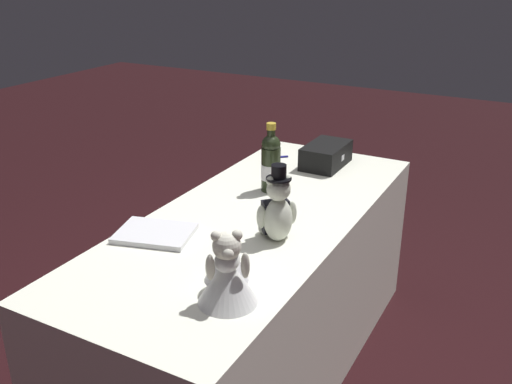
% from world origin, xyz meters
% --- Properties ---
extents(ground_plane, '(12.00, 12.00, 0.00)m').
position_xyz_m(ground_plane, '(0.00, 0.00, 0.00)').
color(ground_plane, black).
extents(reception_table, '(1.87, 0.76, 0.76)m').
position_xyz_m(reception_table, '(0.00, 0.00, 0.38)').
color(reception_table, white).
rests_on(reception_table, ground_plane).
extents(teddy_bear_groom, '(0.15, 0.14, 0.29)m').
position_xyz_m(teddy_bear_groom, '(-0.15, -0.17, 0.87)').
color(teddy_bear_groom, silver).
rests_on(teddy_bear_groom, reception_table).
extents(teddy_bear_bride, '(0.23, 0.22, 0.24)m').
position_xyz_m(teddy_bear_bride, '(-0.58, -0.22, 0.86)').
color(teddy_bear_bride, white).
rests_on(teddy_bear_bride, reception_table).
extents(champagne_bottle, '(0.09, 0.09, 0.31)m').
position_xyz_m(champagne_bottle, '(0.26, 0.07, 0.89)').
color(champagne_bottle, '#25301A').
rests_on(champagne_bottle, reception_table).
extents(signing_pen, '(0.10, 0.12, 0.01)m').
position_xyz_m(signing_pen, '(0.66, 0.25, 0.77)').
color(signing_pen, navy).
rests_on(signing_pen, reception_table).
extents(gift_case_black, '(0.29, 0.18, 0.11)m').
position_xyz_m(gift_case_black, '(0.68, -0.02, 0.82)').
color(gift_case_black, black).
rests_on(gift_case_black, reception_table).
extents(guestbook, '(0.27, 0.32, 0.02)m').
position_xyz_m(guestbook, '(-0.34, 0.24, 0.77)').
color(guestbook, white).
rests_on(guestbook, reception_table).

